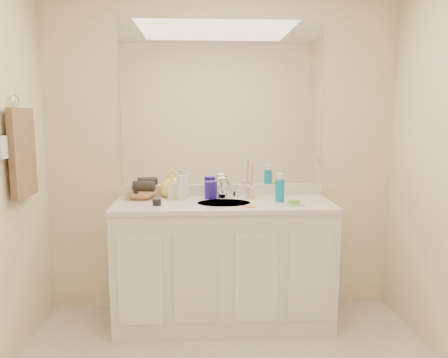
% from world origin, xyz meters
% --- Properties ---
extents(wall_back, '(2.60, 0.02, 2.40)m').
position_xyz_m(wall_back, '(0.00, 1.30, 1.20)').
color(wall_back, beige).
rests_on(wall_back, floor).
extents(wall_front, '(2.60, 0.02, 2.40)m').
position_xyz_m(wall_front, '(0.00, -1.30, 1.20)').
color(wall_front, beige).
rests_on(wall_front, floor).
extents(vanity_cabinet, '(1.50, 0.55, 0.85)m').
position_xyz_m(vanity_cabinet, '(0.00, 1.02, 0.42)').
color(vanity_cabinet, silver).
rests_on(vanity_cabinet, floor).
extents(countertop, '(1.52, 0.57, 0.03)m').
position_xyz_m(countertop, '(0.00, 1.02, 0.86)').
color(countertop, silver).
rests_on(countertop, vanity_cabinet).
extents(backsplash, '(1.52, 0.03, 0.08)m').
position_xyz_m(backsplash, '(0.00, 1.29, 0.92)').
color(backsplash, beige).
rests_on(backsplash, countertop).
extents(sink_basin, '(0.37, 0.37, 0.02)m').
position_xyz_m(sink_basin, '(0.00, 1.00, 0.87)').
color(sink_basin, beige).
rests_on(sink_basin, countertop).
extents(faucet, '(0.02, 0.02, 0.11)m').
position_xyz_m(faucet, '(0.00, 1.18, 0.94)').
color(faucet, silver).
rests_on(faucet, countertop).
extents(mirror, '(1.48, 0.01, 1.20)m').
position_xyz_m(mirror, '(0.00, 1.29, 1.56)').
color(mirror, white).
rests_on(mirror, wall_back).
extents(blue_mug, '(0.12, 0.12, 0.13)m').
position_xyz_m(blue_mug, '(-0.09, 1.17, 0.94)').
color(blue_mug, navy).
rests_on(blue_mug, countertop).
extents(tan_cup, '(0.08, 0.08, 0.09)m').
position_xyz_m(tan_cup, '(0.20, 1.14, 0.92)').
color(tan_cup, beige).
rests_on(tan_cup, countertop).
extents(toothbrush, '(0.02, 0.04, 0.20)m').
position_xyz_m(toothbrush, '(0.21, 1.14, 1.03)').
color(toothbrush, '#FF43B8').
rests_on(toothbrush, tan_cup).
extents(mouthwash_bottle, '(0.09, 0.09, 0.15)m').
position_xyz_m(mouthwash_bottle, '(0.39, 1.02, 0.96)').
color(mouthwash_bottle, '#0E82AD').
rests_on(mouthwash_bottle, countertop).
extents(soap_dish, '(0.14, 0.13, 0.01)m').
position_xyz_m(soap_dish, '(0.47, 0.89, 0.89)').
color(soap_dish, silver).
rests_on(soap_dish, countertop).
extents(green_soap, '(0.08, 0.07, 0.03)m').
position_xyz_m(green_soap, '(0.47, 0.89, 0.90)').
color(green_soap, '#77BA2D').
rests_on(green_soap, soap_dish).
extents(orange_comb, '(0.10, 0.06, 0.00)m').
position_xyz_m(orange_comb, '(0.16, 0.84, 0.88)').
color(orange_comb, orange).
rests_on(orange_comb, countertop).
extents(dark_jar, '(0.07, 0.07, 0.04)m').
position_xyz_m(dark_jar, '(-0.45, 0.94, 0.90)').
color(dark_jar, black).
rests_on(dark_jar, countertop).
extents(extra_white_bottle, '(0.07, 0.07, 0.17)m').
position_xyz_m(extra_white_bottle, '(-0.30, 1.12, 0.97)').
color(extra_white_bottle, silver).
rests_on(extra_white_bottle, countertop).
extents(soap_bottle_white, '(0.09, 0.09, 0.20)m').
position_xyz_m(soap_bottle_white, '(-0.28, 1.21, 0.98)').
color(soap_bottle_white, white).
rests_on(soap_bottle_white, countertop).
extents(soap_bottle_cream, '(0.09, 0.09, 0.17)m').
position_xyz_m(soap_bottle_cream, '(-0.36, 1.18, 0.97)').
color(soap_bottle_cream, beige).
rests_on(soap_bottle_cream, countertop).
extents(soap_bottle_yellow, '(0.20, 0.20, 0.19)m').
position_xyz_m(soap_bottle_yellow, '(-0.38, 1.24, 0.98)').
color(soap_bottle_yellow, '#FEF463').
rests_on(soap_bottle_yellow, countertop).
extents(wicker_basket, '(0.25, 0.25, 0.05)m').
position_xyz_m(wicker_basket, '(-0.59, 1.18, 0.91)').
color(wicker_basket, '#B37848').
rests_on(wicker_basket, countertop).
extents(hair_dryer, '(0.16, 0.10, 0.08)m').
position_xyz_m(hair_dryer, '(-0.57, 1.18, 0.97)').
color(hair_dryer, black).
rests_on(hair_dryer, wicker_basket).
extents(towel_ring, '(0.01, 0.11, 0.11)m').
position_xyz_m(towel_ring, '(-1.27, 0.77, 1.55)').
color(towel_ring, silver).
rests_on(towel_ring, wall_left).
extents(hand_towel, '(0.04, 0.32, 0.55)m').
position_xyz_m(hand_towel, '(-1.25, 0.77, 1.25)').
color(hand_towel, '#4F392A').
rests_on(hand_towel, towel_ring).
extents(switch_plate, '(0.01, 0.08, 0.13)m').
position_xyz_m(switch_plate, '(-1.27, 0.57, 1.30)').
color(switch_plate, white).
rests_on(switch_plate, wall_left).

